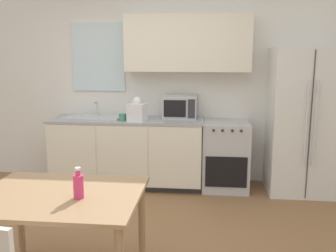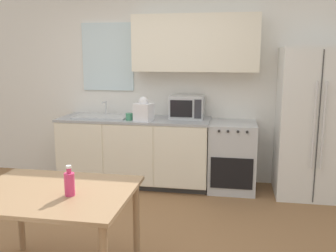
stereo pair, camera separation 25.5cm
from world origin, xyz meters
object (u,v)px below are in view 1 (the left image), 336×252
dining_table (60,206)px  drink_bottle (78,186)px  microwave (180,107)px  coffee_mug (123,117)px  refrigerator (303,121)px  oven_range (225,155)px

dining_table → drink_bottle: drink_bottle is taller
microwave → coffee_mug: bearing=-158.5°
refrigerator → drink_bottle: refrigerator is taller
coffee_mug → dining_table: size_ratio=0.11×
refrigerator → microwave: refrigerator is taller
oven_range → refrigerator: size_ratio=0.48×
dining_table → microwave: bearing=73.8°
refrigerator → coffee_mug: size_ratio=14.02×
refrigerator → drink_bottle: bearing=-131.7°
coffee_mug → drink_bottle: 2.21m
refrigerator → dining_table: (-2.26, -2.28, -0.26)m
dining_table → drink_bottle: size_ratio=5.33×
microwave → dining_table: 2.54m
oven_range → refrigerator: bearing=-1.6°
coffee_mug → dining_table: bearing=-89.9°
refrigerator → dining_table: 3.22m
microwave → refrigerator: bearing=-4.8°
drink_bottle → dining_table: bearing=159.7°
oven_range → dining_table: oven_range is taller
refrigerator → drink_bottle: size_ratio=8.20×
oven_range → refrigerator: (0.95, -0.03, 0.47)m
oven_range → coffee_mug: coffee_mug is taller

